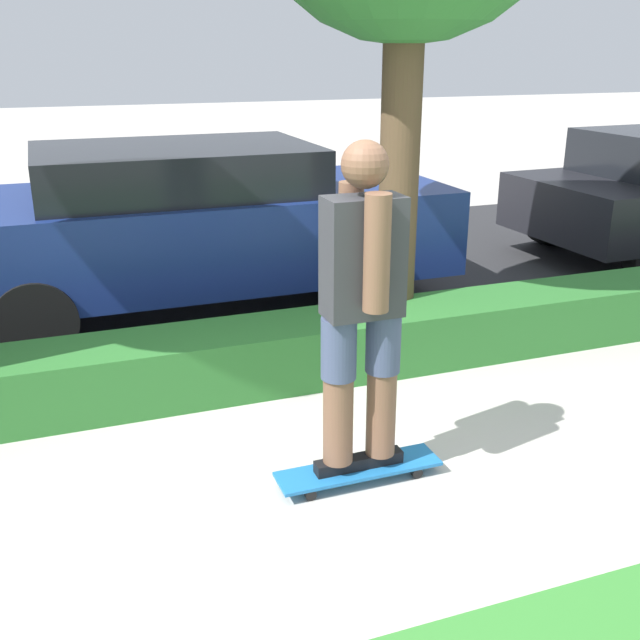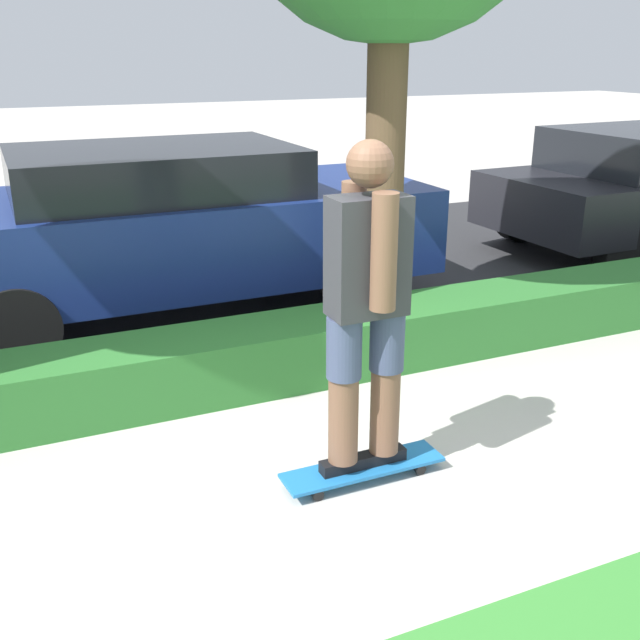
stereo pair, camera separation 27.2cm
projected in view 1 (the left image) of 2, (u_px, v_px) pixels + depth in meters
ground_plane at (350, 498)px, 4.11m from camera, size 60.00×60.00×0.00m
street_asphalt at (197, 283)px, 7.80m from camera, size 18.37×5.00×0.01m
hedge_row at (267, 355)px, 5.44m from camera, size 18.37×0.60×0.45m
skateboard at (359, 469)px, 4.25m from camera, size 0.95×0.24×0.08m
skater_person at (362, 305)px, 3.91m from camera, size 0.52×0.47×1.83m
parked_car_middle at (191, 222)px, 6.89m from camera, size 4.67×1.98×1.51m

